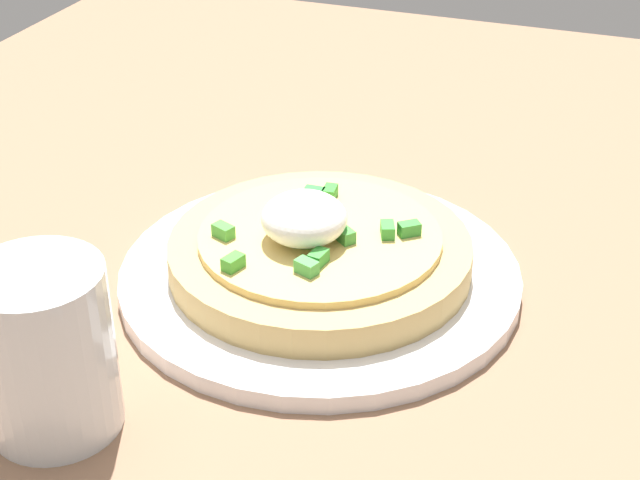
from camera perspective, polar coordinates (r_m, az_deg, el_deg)
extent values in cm
cube|color=#8F684E|center=(66.06, -7.86, -0.82)|extent=(104.48, 71.49, 2.17)
cylinder|color=white|center=(60.17, 0.00, -2.10)|extent=(24.71, 24.71, 1.13)
cylinder|color=tan|center=(59.34, 0.00, -0.83)|extent=(18.54, 18.54, 1.99)
cylinder|color=#E5C16C|center=(58.69, 0.00, 0.20)|extent=(14.82, 14.82, 0.49)
ellipsoid|color=white|center=(57.23, -0.94, 1.28)|extent=(5.11, 5.11, 2.89)
cube|color=green|center=(58.31, 5.21, 0.57)|extent=(1.43, 1.50, 0.80)
cube|color=green|center=(58.30, -5.70, 0.53)|extent=(1.22, 1.49, 0.80)
cube|color=green|center=(57.12, -0.87, 0.01)|extent=(1.05, 1.42, 0.80)
cube|color=green|center=(58.27, 3.99, 0.60)|extent=(1.48, 1.21, 0.80)
cube|color=green|center=(62.14, -0.34, 2.74)|extent=(0.85, 1.31, 0.80)
cube|color=green|center=(57.62, 1.47, 0.29)|extent=(1.42, 1.50, 0.80)
cube|color=green|center=(55.22, -5.12, -1.32)|extent=(1.46, 1.15, 0.80)
cube|color=green|center=(55.41, -0.09, -1.05)|extent=(1.38, 0.98, 0.80)
cube|color=green|center=(54.59, -0.80, -1.59)|extent=(1.18, 1.47, 0.80)
cube|color=green|center=(62.26, 0.58, 2.80)|extent=(1.35, 0.91, 0.80)
cylinder|color=silver|center=(49.25, -15.78, -6.26)|extent=(6.68, 6.68, 9.06)
cylinder|color=#A3561F|center=(50.04, -15.56, -7.48)|extent=(5.88, 5.88, 5.59)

